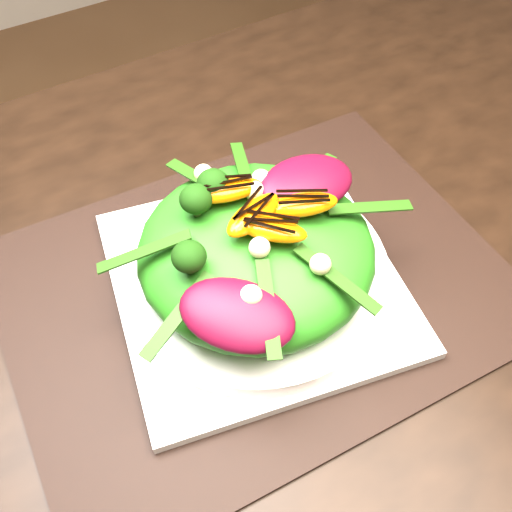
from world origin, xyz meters
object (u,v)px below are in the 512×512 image
plate_base (256,281)px  salad_bowl (256,272)px  lettuce_mound (256,250)px  orange_segment (243,210)px  dining_table (266,355)px  placemat (256,286)px

plate_base → salad_bowl: (0.00, 0.00, 0.01)m
lettuce_mound → orange_segment: 0.04m
plate_base → orange_segment: (-0.00, 0.01, 0.09)m
lettuce_mound → salad_bowl: bearing=0.0°
plate_base → lettuce_mound: 0.05m
dining_table → plate_base: (0.02, 0.06, 0.03)m
placemat → plate_base: plate_base is taller
dining_table → orange_segment: bearing=74.6°
plate_base → placemat: bearing=180.0°
placemat → salad_bowl: 0.02m
lettuce_mound → orange_segment: size_ratio=3.52×
salad_bowl → orange_segment: (-0.00, 0.01, 0.07)m
dining_table → lettuce_mound: 0.10m
lettuce_mound → orange_segment: orange_segment is taller
placemat → orange_segment: bearing=110.9°
plate_base → salad_bowl: 0.01m
placemat → plate_base: 0.01m
placemat → salad_bowl: (0.00, 0.00, 0.02)m
plate_base → orange_segment: 0.09m
placemat → orange_segment: (-0.00, 0.01, 0.09)m
plate_base → lettuce_mound: (0.00, 0.00, 0.05)m
placemat → lettuce_mound: (0.00, 0.00, 0.05)m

